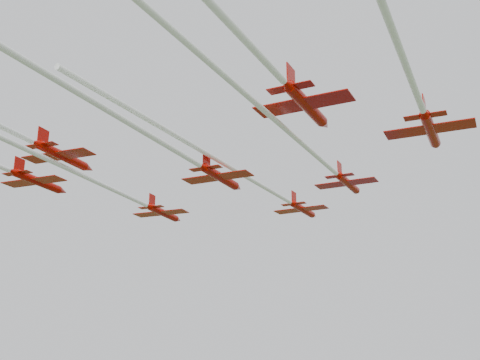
% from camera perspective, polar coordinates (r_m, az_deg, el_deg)
% --- Properties ---
extents(jet_lead, '(16.06, 57.72, 2.50)m').
position_cam_1_polar(jet_lead, '(81.03, 1.96, -0.46)').
color(jet_lead, '#A40700').
extents(jet_row2_left, '(10.14, 56.02, 2.46)m').
position_cam_1_polar(jet_row2_left, '(78.33, -12.26, -0.74)').
color(jet_row2_left, '#A40700').
extents(jet_row2_right, '(15.21, 58.41, 2.43)m').
position_cam_1_polar(jet_row2_right, '(66.85, 6.27, 3.15)').
color(jet_row2_right, '#A40700').
extents(jet_row3_mid, '(14.16, 60.20, 2.56)m').
position_cam_1_polar(jet_row3_mid, '(59.50, -8.78, 4.36)').
color(jet_row3_mid, '#A40700').
extents(jet_row3_right, '(11.26, 46.91, 2.70)m').
position_cam_1_polar(jet_row3_right, '(56.71, 16.35, 7.99)').
color(jet_row3_right, '#A40700').
extents(jet_row4_right, '(14.12, 51.90, 2.89)m').
position_cam_1_polar(jet_row4_right, '(50.12, 1.71, 11.91)').
color(jet_row4_right, '#A40700').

